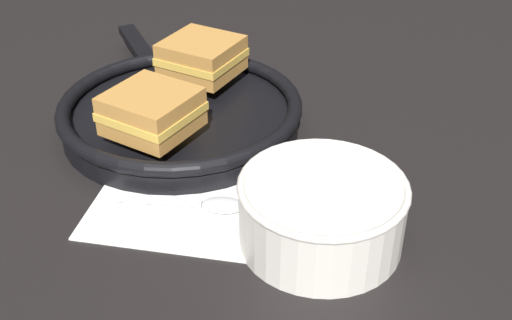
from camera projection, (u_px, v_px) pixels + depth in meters
ground_plane at (262, 184)px, 0.71m from camera, size 4.00×4.00×0.00m
napkin at (195, 198)px, 0.69m from camera, size 0.22×0.19×0.00m
soup_bowl at (322, 209)px, 0.61m from camera, size 0.16×0.16×0.07m
spoon at (205, 204)px, 0.67m from camera, size 0.14×0.03×0.01m
skillet at (180, 112)px, 0.81m from camera, size 0.31×0.40×0.04m
sandwich_near_left at (202, 57)px, 0.84m from camera, size 0.12×0.12×0.05m
sandwich_near_right at (152, 111)px, 0.72m from camera, size 0.12×0.12×0.05m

